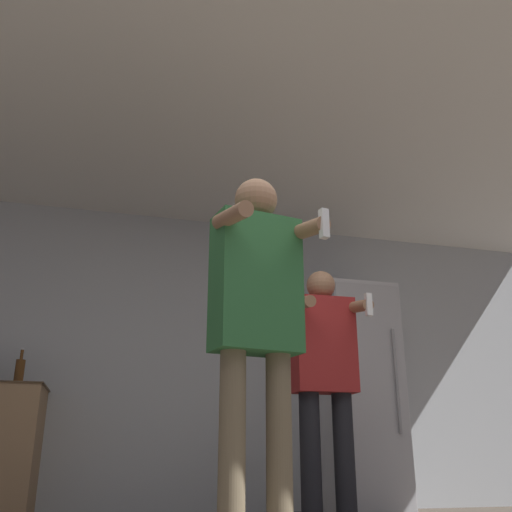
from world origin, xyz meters
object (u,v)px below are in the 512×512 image
at_px(refrigerator, 356,395).
at_px(person_woman_foreground, 257,313).
at_px(bottle_short_whiskey, 19,371).
at_px(person_man_side, 325,372).

relative_size(refrigerator, person_woman_foreground, 1.06).
height_order(refrigerator, bottle_short_whiskey, refrigerator).
bearing_deg(person_man_side, person_woman_foreground, -127.08).
xyz_separation_m(bottle_short_whiskey, person_woman_foreground, (1.28, -2.14, 0.02)).
bearing_deg(bottle_short_whiskey, refrigerator, -0.32).
distance_m(bottle_short_whiskey, person_woman_foreground, 2.49).
xyz_separation_m(refrigerator, bottle_short_whiskey, (-2.73, 0.02, 0.11)).
xyz_separation_m(bottle_short_whiskey, person_man_side, (1.96, -1.23, -0.10)).
relative_size(bottle_short_whiskey, person_man_side, 0.18).
relative_size(person_woman_foreground, person_man_side, 1.09).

